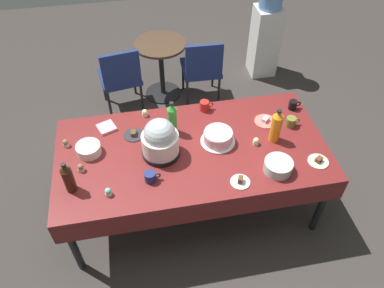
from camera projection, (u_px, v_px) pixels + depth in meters
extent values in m
plane|color=#383330|center=(192.00, 202.00, 3.57)|extent=(9.00, 9.00, 0.00)
cube|color=maroon|center=(192.00, 150.00, 3.05)|extent=(2.20, 1.10, 0.04)
cylinder|color=black|center=(73.00, 245.00, 2.86)|extent=(0.06, 0.06, 0.71)
cylinder|color=black|center=(322.00, 204.00, 3.12)|extent=(0.06, 0.06, 0.71)
cylinder|color=black|center=(77.00, 156.00, 3.51)|extent=(0.06, 0.06, 0.71)
cylinder|color=black|center=(282.00, 129.00, 3.77)|extent=(0.06, 0.06, 0.71)
cube|color=maroon|center=(206.00, 213.00, 2.75)|extent=(2.20, 0.01, 0.18)
cube|color=maroon|center=(181.00, 117.00, 3.50)|extent=(2.20, 0.01, 0.18)
cylinder|color=silver|center=(218.00, 141.00, 3.08)|extent=(0.29, 0.29, 0.01)
cylinder|color=beige|center=(218.00, 137.00, 3.04)|extent=(0.24, 0.24, 0.09)
cylinder|color=silver|center=(218.00, 132.00, 3.01)|extent=(0.23, 0.23, 0.01)
cylinder|color=black|center=(161.00, 152.00, 2.98)|extent=(0.30, 0.30, 0.04)
cylinder|color=white|center=(160.00, 143.00, 2.90)|extent=(0.29, 0.29, 0.16)
sphere|color=#B2BCC1|center=(160.00, 134.00, 2.83)|extent=(0.25, 0.25, 0.25)
cylinder|color=#B2C6BC|center=(278.00, 166.00, 2.84)|extent=(0.22, 0.22, 0.09)
cylinder|color=silver|center=(89.00, 149.00, 2.97)|extent=(0.20, 0.20, 0.08)
cylinder|color=#2D2D33|center=(134.00, 135.00, 3.13)|extent=(0.17, 0.17, 0.01)
cube|color=brown|center=(134.00, 133.00, 3.12)|extent=(0.05, 0.06, 0.04)
cylinder|color=beige|center=(318.00, 161.00, 2.93)|extent=(0.16, 0.16, 0.01)
cube|color=brown|center=(319.00, 159.00, 2.91)|extent=(0.07, 0.06, 0.04)
cylinder|color=#E07266|center=(265.00, 121.00, 3.25)|extent=(0.19, 0.19, 0.01)
cube|color=beige|center=(265.00, 119.00, 3.24)|extent=(0.08, 0.08, 0.04)
cylinder|color=white|center=(240.00, 182.00, 2.78)|extent=(0.15, 0.15, 0.01)
cube|color=brown|center=(241.00, 180.00, 2.76)|extent=(0.05, 0.06, 0.05)
cylinder|color=beige|center=(81.00, 169.00, 2.85)|extent=(0.05, 0.05, 0.03)
sphere|color=brown|center=(80.00, 167.00, 2.83)|extent=(0.05, 0.05, 0.05)
cylinder|color=beige|center=(66.00, 145.00, 3.04)|extent=(0.05, 0.05, 0.03)
sphere|color=brown|center=(65.00, 142.00, 3.02)|extent=(0.05, 0.05, 0.05)
cylinder|color=beige|center=(256.00, 143.00, 3.05)|extent=(0.05, 0.05, 0.03)
sphere|color=beige|center=(256.00, 140.00, 3.03)|extent=(0.05, 0.05, 0.05)
cylinder|color=beige|center=(109.00, 193.00, 2.69)|extent=(0.05, 0.05, 0.03)
sphere|color=#6BC6B2|center=(108.00, 191.00, 2.67)|extent=(0.05, 0.05, 0.05)
cylinder|color=beige|center=(145.00, 114.00, 3.30)|extent=(0.05, 0.05, 0.03)
sphere|color=beige|center=(145.00, 112.00, 3.28)|extent=(0.05, 0.05, 0.05)
cylinder|color=orange|center=(276.00, 128.00, 3.02)|extent=(0.09, 0.09, 0.25)
cone|color=orange|center=(279.00, 114.00, 2.91)|extent=(0.08, 0.08, 0.05)
cylinder|color=black|center=(280.00, 111.00, 2.88)|extent=(0.04, 0.04, 0.02)
cylinder|color=green|center=(172.00, 121.00, 3.08)|extent=(0.08, 0.08, 0.25)
cone|color=green|center=(172.00, 107.00, 2.98)|extent=(0.07, 0.07, 0.05)
cylinder|color=black|center=(171.00, 104.00, 2.95)|extent=(0.03, 0.03, 0.02)
cylinder|color=#33190F|center=(69.00, 180.00, 2.66)|extent=(0.08, 0.08, 0.21)
cone|color=#33190F|center=(64.00, 168.00, 2.57)|extent=(0.07, 0.07, 0.05)
cylinder|color=black|center=(63.00, 165.00, 2.55)|extent=(0.04, 0.04, 0.02)
cylinder|color=black|center=(293.00, 105.00, 3.35)|extent=(0.07, 0.07, 0.09)
torus|color=black|center=(298.00, 104.00, 3.35)|extent=(0.06, 0.01, 0.06)
cylinder|color=olive|center=(291.00, 122.00, 3.19)|extent=(0.08, 0.08, 0.09)
torus|color=olive|center=(297.00, 121.00, 3.19)|extent=(0.06, 0.01, 0.06)
cylinder|color=#B2231E|center=(204.00, 106.00, 3.34)|extent=(0.08, 0.08, 0.09)
torus|color=#B2231E|center=(210.00, 105.00, 3.34)|extent=(0.06, 0.01, 0.06)
cylinder|color=navy|center=(150.00, 177.00, 2.77)|extent=(0.09, 0.09, 0.08)
torus|color=navy|center=(157.00, 175.00, 2.77)|extent=(0.05, 0.01, 0.05)
cube|color=pink|center=(106.00, 127.00, 3.19)|extent=(0.18, 0.18, 0.02)
cube|color=navy|center=(120.00, 77.00, 4.28)|extent=(0.51, 0.51, 0.05)
cube|color=navy|center=(121.00, 70.00, 3.98)|extent=(0.42, 0.11, 0.40)
cylinder|color=black|center=(134.00, 80.00, 4.61)|extent=(0.03, 0.03, 0.40)
cylinder|color=black|center=(104.00, 87.00, 4.52)|extent=(0.03, 0.03, 0.40)
cylinder|color=black|center=(142.00, 98.00, 4.36)|extent=(0.03, 0.03, 0.40)
cylinder|color=black|center=(110.00, 106.00, 4.27)|extent=(0.03, 0.03, 0.40)
cube|color=navy|center=(201.00, 68.00, 4.40)|extent=(0.45, 0.45, 0.05)
cube|color=navy|center=(204.00, 61.00, 4.10)|extent=(0.42, 0.05, 0.40)
cylinder|color=black|center=(213.00, 73.00, 4.71)|extent=(0.03, 0.03, 0.40)
cylinder|color=black|center=(183.00, 76.00, 4.67)|extent=(0.03, 0.03, 0.40)
cylinder|color=black|center=(219.00, 92.00, 4.45)|extent=(0.03, 0.03, 0.40)
cylinder|color=black|center=(187.00, 95.00, 4.41)|extent=(0.03, 0.03, 0.40)
cylinder|color=#473323|center=(160.00, 44.00, 4.24)|extent=(0.60, 0.60, 0.03)
cylinder|color=black|center=(162.00, 70.00, 4.49)|extent=(0.06, 0.06, 0.67)
cylinder|color=black|center=(163.00, 93.00, 4.74)|extent=(0.44, 0.44, 0.02)
cube|color=silver|center=(265.00, 41.00, 4.77)|extent=(0.32, 0.32, 0.90)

